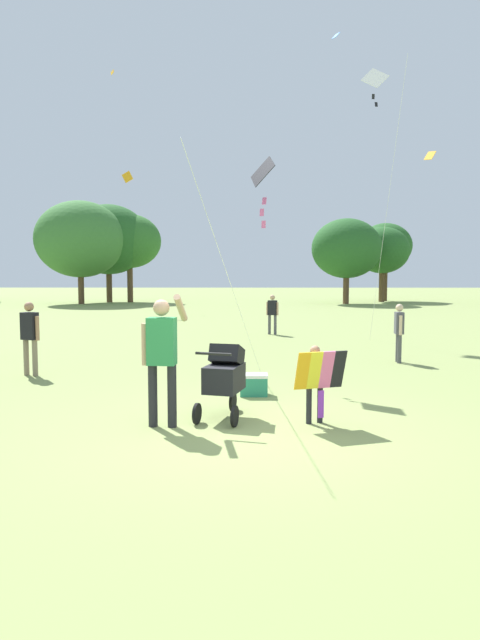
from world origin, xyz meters
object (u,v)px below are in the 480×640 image
(kite_adult_black, at_px, (261,181))
(person_back_turned, at_px, (30,332))
(person_adult_flyer, at_px, (162,351))
(stroller, at_px, (225,374))
(person_kid_running, at_px, (272,311))
(child_with_butterfly_kite, at_px, (316,376))
(kite_orange_delta, at_px, (376,93))
(person_red_shirt, at_px, (399,328))
(cooler_box, at_px, (254,385))

(kite_adult_black, bearing_deg, person_back_turned, 178.22)
(person_adult_flyer, bearing_deg, person_back_turned, 130.52)
(stroller, xyz_separation_m, person_kid_running, (1.15, 10.27, 0.14))
(kite_adult_black, bearing_deg, child_with_butterfly_kite, -78.94)
(kite_orange_delta, xyz_separation_m, person_kid_running, (-2.82, 1.42, -6.26))
(child_with_butterfly_kite, distance_m, person_kid_running, 10.57)
(person_red_shirt, bearing_deg, kite_adult_black, -150.27)
(kite_orange_delta, bearing_deg, person_red_shirt, -94.26)
(kite_orange_delta, distance_m, cooler_box, 10.70)
(person_red_shirt, height_order, person_kid_running, person_red_shirt)
(person_kid_running, xyz_separation_m, cooler_box, (-0.73, -8.84, -0.57))
(stroller, relative_size, person_kid_running, 0.89)
(person_back_turned, bearing_deg, kite_adult_black, -1.78)
(person_adult_flyer, height_order, cooler_box, person_adult_flyer)
(person_kid_running, bearing_deg, child_with_butterfly_kite, -89.66)
(person_adult_flyer, xyz_separation_m, person_back_turned, (-3.07, 3.59, -0.16))
(child_with_butterfly_kite, relative_size, kite_orange_delta, 0.13)
(person_red_shirt, bearing_deg, child_with_butterfly_kite, -115.83)
(person_adult_flyer, bearing_deg, kite_orange_delta, 62.85)
(kite_adult_black, bearing_deg, person_adult_flyer, -111.52)
(child_with_butterfly_kite, bearing_deg, stroller, 166.17)
(stroller, relative_size, person_back_turned, 0.79)
(person_adult_flyer, relative_size, person_red_shirt, 1.34)
(person_back_turned, bearing_deg, cooler_box, -21.83)
(stroller, distance_m, kite_orange_delta, 11.62)
(person_back_turned, bearing_deg, kite_orange_delta, 36.07)
(person_adult_flyer, relative_size, kite_adult_black, 0.41)
(person_back_turned, bearing_deg, person_adult_flyer, -49.48)
(stroller, relative_size, person_red_shirt, 0.87)
(person_red_shirt, height_order, cooler_box, person_red_shirt)
(child_with_butterfly_kite, height_order, stroller, child_with_butterfly_kite)
(person_adult_flyer, height_order, stroller, person_adult_flyer)
(child_with_butterfly_kite, xyz_separation_m, person_back_turned, (-5.08, 3.44, 0.20))
(person_adult_flyer, bearing_deg, kite_adult_black, 68.48)
(stroller, bearing_deg, person_back_turned, 140.85)
(person_adult_flyer, relative_size, cooler_box, 3.86)
(kite_orange_delta, height_order, person_kid_running, kite_orange_delta)
(person_adult_flyer, height_order, person_kid_running, person_adult_flyer)
(person_adult_flyer, bearing_deg, person_kid_running, 79.72)
(person_red_shirt, distance_m, person_kid_running, 6.04)
(person_adult_flyer, xyz_separation_m, kite_adult_black, (1.36, 3.45, 2.68))
(child_with_butterfly_kite, height_order, person_back_turned, person_back_turned)
(child_with_butterfly_kite, xyz_separation_m, stroller, (-1.22, 0.30, -0.03))
(kite_adult_black, bearing_deg, cooler_box, -95.33)
(cooler_box, bearing_deg, person_red_shirt, 45.87)
(child_with_butterfly_kite, distance_m, cooler_box, 1.95)
(child_with_butterfly_kite, height_order, kite_orange_delta, kite_orange_delta)
(person_kid_running, height_order, cooler_box, person_kid_running)
(stroller, xyz_separation_m, kite_orange_delta, (3.98, 8.85, 6.40))
(person_kid_running, relative_size, cooler_box, 2.81)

